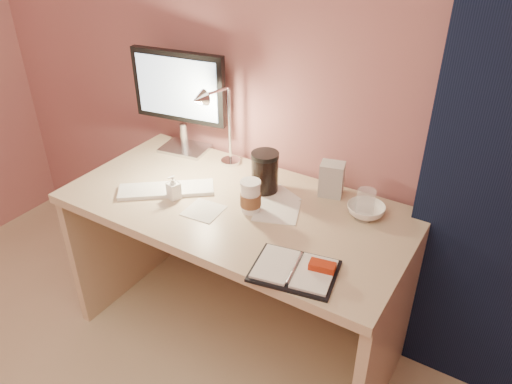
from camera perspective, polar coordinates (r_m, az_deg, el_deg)
The scene contains 14 objects.
desk at distance 2.18m, azimuth -1.06°, elevation -5.44°, with size 1.40×0.70×0.73m.
monitor at distance 2.32m, azimuth -8.66°, elevation 11.12°, with size 0.45×0.19×0.48m.
keyboard at distance 2.10m, azimuth -10.21°, elevation 0.27°, with size 0.39×0.12×0.02m, color white.
planner at distance 1.66m, azimuth 4.68°, elevation -8.85°, with size 0.31×0.25×0.04m.
paper_a at distance 1.96m, azimuth -5.99°, elevation -2.13°, with size 0.14×0.14×0.00m, color silver.
paper_b at distance 2.04m, azimuth 2.30°, elevation -0.59°, with size 0.15×0.15×0.00m, color silver.
paper_c at distance 1.95m, azimuth 2.38°, elevation -2.17°, with size 0.17×0.17×0.00m, color silver.
coffee_cup at distance 1.92m, azimuth -0.63°, elevation -0.59°, with size 0.08×0.08×0.13m.
clear_cup at distance 1.92m, azimuth 12.36°, elevation -1.43°, with size 0.07×0.07×0.12m, color white.
bowl at distance 1.96m, azimuth 12.45°, elevation -2.07°, with size 0.15×0.15×0.05m, color white.
lotion_bottle at distance 2.03m, azimuth -9.41°, elevation 0.55°, with size 0.05×0.05×0.10m, color white.
dark_jar at distance 2.04m, azimuth 1.02°, elevation 2.07°, with size 0.11×0.11×0.16m, color black.
product_box at distance 2.04m, azimuth 8.64°, elevation 1.45°, with size 0.10×0.08×0.14m, color silver.
desk_lamp at distance 2.11m, azimuth -3.96°, elevation 7.93°, with size 0.13×0.24×0.38m.
Camera 1 is at (0.95, -0.01, 1.81)m, focal length 35.00 mm.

